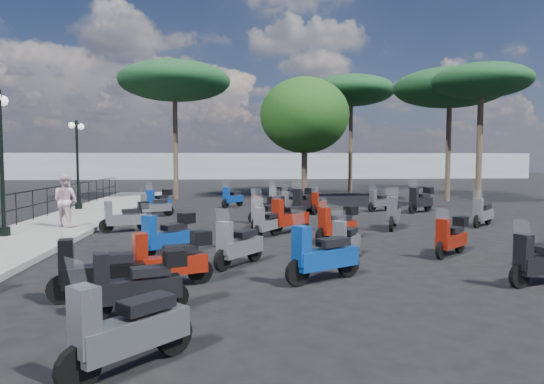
{
  "coord_description": "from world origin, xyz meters",
  "views": [
    {
      "loc": [
        -0.45,
        -14.77,
        2.41
      ],
      "look_at": [
        0.9,
        2.51,
        1.2
      ],
      "focal_mm": 32.0,
      "sensor_mm": 36.0,
      "label": 1
    }
  ],
  "objects": [
    {
      "name": "scooter_13",
      "position": [
        -0.37,
        -4.08,
        0.47
      ],
      "size": [
        1.11,
        1.41,
        1.35
      ],
      "rotation": [
        0.0,
        0.0,
        2.49
      ],
      "color": "black",
      "rests_on": "ground"
    },
    {
      "name": "scooter_12",
      "position": [
        1.25,
        -5.55,
        0.5
      ],
      "size": [
        1.63,
        1.05,
        1.45
      ],
      "rotation": [
        0.0,
        0.0,
        2.09
      ],
      "color": "black",
      "rests_on": "ground"
    },
    {
      "name": "scooter_6",
      "position": [
        -1.66,
        -9.37,
        0.48
      ],
      "size": [
        1.29,
        1.33,
        1.39
      ],
      "rotation": [
        0.0,
        0.0,
        2.38
      ],
      "color": "black",
      "rests_on": "ground"
    },
    {
      "name": "scooter_16",
      "position": [
        3.21,
        6.03,
        0.42
      ],
      "size": [
        0.86,
        1.39,
        1.22
      ],
      "rotation": [
        0.0,
        0.0,
        2.64
      ],
      "color": "black",
      "rests_on": "ground"
    },
    {
      "name": "scooter_20",
      "position": [
        4.88,
        -3.34,
        0.46
      ],
      "size": [
        1.24,
        1.15,
        1.23
      ],
      "rotation": [
        0.0,
        0.0,
        2.31
      ],
      "color": "black",
      "rests_on": "ground"
    },
    {
      "name": "scooter_18",
      "position": [
        5.33,
        -6.14,
        0.44
      ],
      "size": [
        1.56,
        0.72,
        1.28
      ],
      "rotation": [
        0.0,
        0.0,
        1.89
      ],
      "color": "black",
      "rests_on": "ground"
    },
    {
      "name": "scooter_7",
      "position": [
        -1.93,
        -7.34,
        0.48
      ],
      "size": [
        1.55,
        0.79,
        1.29
      ],
      "rotation": [
        0.0,
        0.0,
        1.93
      ],
      "color": "black",
      "rests_on": "ground"
    },
    {
      "name": "scooter_1",
      "position": [
        -2.75,
        -6.51,
        0.48
      ],
      "size": [
        1.69,
        0.71,
        1.37
      ],
      "rotation": [
        0.0,
        0.0,
        1.83
      ],
      "color": "black",
      "rests_on": "ground"
    },
    {
      "name": "scooter_4",
      "position": [
        -3.73,
        5.37,
        0.42
      ],
      "size": [
        1.45,
        0.76,
        1.22
      ],
      "rotation": [
        0.0,
        0.0,
        1.96
      ],
      "color": "black",
      "rests_on": "ground"
    },
    {
      "name": "scooter_17",
      "position": [
        1.63,
        8.85,
        0.49
      ],
      "size": [
        0.92,
        1.49,
        1.29
      ],
      "rotation": [
        0.0,
        0.0,
        2.67
      ],
      "color": "black",
      "rests_on": "ground"
    },
    {
      "name": "scooter_23",
      "position": [
        2.46,
        5.38,
        0.56
      ],
      "size": [
        1.16,
        1.66,
        1.48
      ],
      "rotation": [
        0.0,
        0.0,
        2.58
      ],
      "color": "black",
      "rests_on": "ground"
    },
    {
      "name": "scooter_28",
      "position": [
        6.14,
        6.68,
        0.43
      ],
      "size": [
        1.36,
        0.95,
        1.24
      ],
      "rotation": [
        0.0,
        0.0,
        2.15
      ],
      "color": "black",
      "rests_on": "ground"
    },
    {
      "name": "scooter_3",
      "position": [
        -4.0,
        1.26,
        0.49
      ],
      "size": [
        1.56,
        0.82,
        1.3
      ],
      "rotation": [
        0.0,
        0.0,
        1.95
      ],
      "color": "black",
      "rests_on": "ground"
    },
    {
      "name": "scooter_11",
      "position": [
        -0.55,
        9.01,
        0.45
      ],
      "size": [
        1.07,
        1.37,
        1.3
      ],
      "rotation": [
        0.0,
        0.0,
        2.5
      ],
      "color": "black",
      "rests_on": "ground"
    },
    {
      "name": "scooter_21",
      "position": [
        4.94,
        1.22,
        0.51
      ],
      "size": [
        0.93,
        1.73,
        1.46
      ],
      "rotation": [
        0.0,
        0.0,
        2.73
      ],
      "color": "black",
      "rests_on": "ground"
    },
    {
      "name": "pedestrian_far",
      "position": [
        -6.0,
        1.62,
        1.02
      ],
      "size": [
        1.04,
        0.94,
        1.74
      ],
      "primitive_type": "imported",
      "rotation": [
        0.0,
        0.0,
        2.73
      ],
      "color": "beige",
      "rests_on": "sidewalk"
    },
    {
      "name": "scooter_14",
      "position": [
        2.52,
        -1.04,
        0.49
      ],
      "size": [
        1.42,
        1.08,
        1.31
      ],
      "rotation": [
        0.0,
        0.0,
        2.18
      ],
      "color": "black",
      "rests_on": "ground"
    },
    {
      "name": "scooter_19",
      "position": [
        2.2,
        -3.49,
        0.43
      ],
      "size": [
        0.92,
        1.36,
        1.23
      ],
      "rotation": [
        0.0,
        0.0,
        2.59
      ],
      "color": "black",
      "rests_on": "ground"
    },
    {
      "name": "distant_hills",
      "position": [
        0.0,
        45.0,
        1.5
      ],
      "size": [
        70.0,
        8.0,
        3.0
      ],
      "primitive_type": "cube",
      "color": "gray",
      "rests_on": "ground"
    },
    {
      "name": "scooter_29",
      "position": [
        7.81,
        6.05,
        0.55
      ],
      "size": [
        1.52,
        1.29,
        1.45
      ],
      "rotation": [
        0.0,
        0.0,
        2.25
      ],
      "color": "black",
      "rests_on": "ground"
    },
    {
      "name": "scooter_0",
      "position": [
        -1.65,
        -5.75,
        0.51
      ],
      "size": [
        1.61,
        0.88,
        1.35
      ],
      "rotation": [
        0.0,
        0.0,
        1.97
      ],
      "color": "black",
      "rests_on": "ground"
    },
    {
      "name": "pine_0",
      "position": [
        7.84,
        19.29,
        7.16
      ],
      "size": [
        6.16,
        6.16,
        8.26
      ],
      "color": "#38281E",
      "rests_on": "ground"
    },
    {
      "name": "pine_2",
      "position": [
        -3.84,
        13.82,
        6.82
      ],
      "size": [
        6.44,
        6.44,
        7.96
      ],
      "color": "#38281E",
      "rests_on": "ground"
    },
    {
      "name": "railing",
      "position": [
        -7.8,
        2.8,
        0.9
      ],
      "size": [
        0.04,
        26.04,
        1.1
      ],
      "color": "black",
      "rests_on": "sidewalk"
    },
    {
      "name": "scooter_9",
      "position": [
        0.59,
        1.3,
        0.54
      ],
      "size": [
        1.1,
        1.62,
        1.44
      ],
      "rotation": [
        0.0,
        0.0,
        2.61
      ],
      "color": "black",
      "rests_on": "ground"
    },
    {
      "name": "lamp_post_1",
      "position": [
        -7.18,
        -0.14,
        2.56
      ],
      "size": [
        0.51,
        1.22,
        4.23
      ],
      "rotation": [
        0.0,
        0.0,
        0.23
      ],
      "color": "black",
      "rests_on": "sidewalk"
    },
    {
      "name": "lamp_post_2",
      "position": [
        -7.4,
        7.4,
        2.39
      ],
      "size": [
        0.4,
        1.15,
        3.93
      ],
      "rotation": [
        0.0,
        0.0,
        -0.14
      ],
      "color": "black",
      "rests_on": "sidewalk"
    },
    {
      "name": "pine_1",
      "position": [
        11.53,
        11.59,
        6.29
      ],
      "size": [
        6.21,
        6.21,
        7.4
      ],
      "color": "#38281E",
      "rests_on": "ground"
    },
    {
      "name": "scooter_2",
      "position": [
        -2.09,
        -2.83,
        0.51
      ],
      "size": [
        1.29,
        1.34,
        1.35
      ],
      "rotation": [
        0.0,
        0.0,
        2.38
      ],
      "color": "black",
      "rests_on": "ground"
    },
    {
      "name": "broadleaf_tree",
      "position": [
        3.83,
        14.55,
        4.99
      ],
      "size": [
        5.41,
        5.41,
        7.31
      ],
      "color": "#38281E",
      "rests_on": "ground"
    },
    {
      "name": "scooter_5",
      "position": [
        -3.76,
        6.7,
        0.51
      ],
      "size": [
        1.03,
        1.52,
        1.34
      ],
      "rotation": [
        0.0,
        0.0,
        2.6
      ],
      "color": "black",
      "rests_on": "ground"
    },
    {
      "name": "scooter_22",
      "position": [
        2.1,
        6.53,
        0.47
      ],
      "size": [
        1.15,
        1.25,
        1.23
      ],
      "rotation": [
        0.0,
        0.0,
        2.41
      ],
      "color": "black",
      "rests_on": "ground"
    },
    {
      "name": "sidewalk",
      "position": [
        -6.5,
        3.0,
        0.07
      ],
      "size": [
        3.0,
        30.0,
        0.15
      ],
      "primitive_type": "cube",
      "color": "slate",
      "rests_on": "ground"
    },
    {
      "name": "scooter_27",
      "position": [
        8.28,
        1.57,
        0.45
      ],
      "size": [
        1.25,
        1.21,
        1.31
      ],
      "rotation": [
        0.0,
        0.0,
        2.34
      ],
      "color": "black",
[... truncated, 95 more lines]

